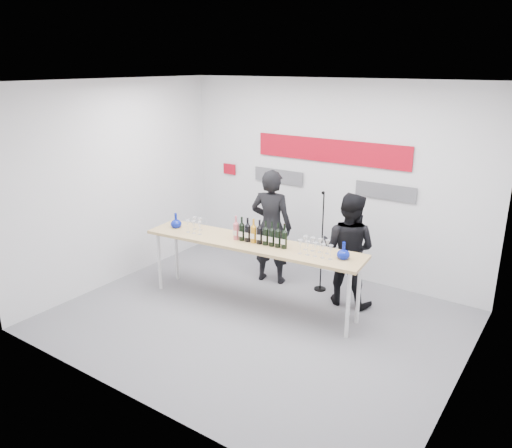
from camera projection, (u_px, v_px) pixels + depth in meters
name	position (u px, v px, depth m)	size (l,w,h in m)	color
ground	(255.00, 320.00, 6.51)	(5.00, 5.00, 0.00)	slate
back_wall	(330.00, 180.00, 7.61)	(5.00, 0.04, 3.00)	silver
signage	(326.00, 160.00, 7.52)	(3.38, 0.02, 0.79)	#A50717
tasting_table	(252.00, 247.00, 6.68)	(3.12, 0.92, 0.92)	#D2B871
wine_bottles	(260.00, 232.00, 6.54)	(0.80, 0.15, 0.33)	#CC5966
decanter_left	(176.00, 220.00, 7.22)	(0.16, 0.16, 0.21)	#081895
decanter_right	(344.00, 250.00, 6.06)	(0.16, 0.16, 0.21)	#081895
glasses_left	(195.00, 226.00, 7.03)	(0.28, 0.23, 0.18)	silver
glasses_right	(316.00, 247.00, 6.20)	(0.48, 0.25, 0.18)	silver
presenter_left	(271.00, 227.00, 7.45)	(0.63, 0.42, 1.74)	black
presenter_right	(348.00, 249.00, 6.77)	(0.77, 0.60, 1.58)	black
mic_stand	(321.00, 261.00, 7.25)	(0.18, 0.18, 1.51)	black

